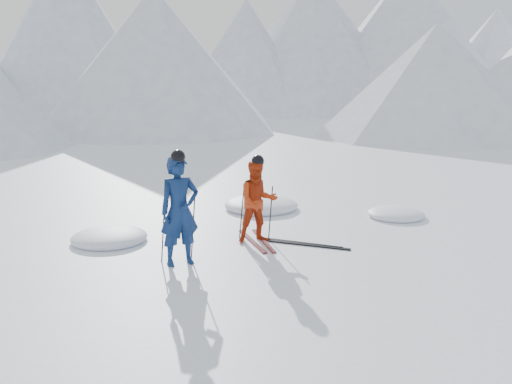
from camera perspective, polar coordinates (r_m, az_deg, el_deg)
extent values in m
plane|color=white|center=(11.13, 9.61, -5.76)|extent=(160.00, 160.00, 0.00)
cone|color=#B2BCD1|center=(51.26, -19.15, 15.45)|extent=(23.96, 23.96, 14.35)
cone|color=#B2BCD1|center=(61.36, -11.29, 14.01)|extent=(17.69, 17.69, 11.93)
cone|color=#B2BCD1|center=(54.17, -0.99, 13.99)|extent=(19.63, 19.63, 10.85)
cone|color=#B2BCD1|center=(58.42, 5.88, 15.39)|extent=(23.31, 23.31, 14.15)
cone|color=#B2BCD1|center=(60.44, 15.54, 15.26)|extent=(28.94, 28.94, 14.88)
cone|color=silver|center=(65.78, 23.72, 12.59)|extent=(24.45, 24.45, 10.76)
cone|color=#B2BCD1|center=(33.80, 18.21, 11.07)|extent=(14.00, 14.00, 6.50)
cone|color=#B2BCD1|center=(36.03, -10.53, 13.45)|extent=(16.00, 16.00, 9.00)
imported|color=#0D2250|center=(9.84, -8.05, -1.98)|extent=(0.84, 0.68, 2.00)
imported|color=#B7300E|center=(11.13, 0.19, -1.01)|extent=(0.90, 0.74, 1.72)
cylinder|color=black|center=(10.07, -9.73, -3.68)|extent=(0.13, 0.09, 1.33)
cylinder|color=black|center=(10.18, -6.63, -3.43)|extent=(0.13, 0.08, 1.33)
cylinder|color=black|center=(11.40, -1.51, -2.19)|extent=(0.12, 0.09, 1.14)
cylinder|color=black|center=(11.40, 1.55, -2.19)|extent=(0.12, 0.08, 1.14)
cube|color=black|center=(11.33, -0.41, -5.19)|extent=(0.33, 1.70, 0.03)
cube|color=black|center=(11.37, 0.79, -5.13)|extent=(0.21, 1.70, 0.03)
cube|color=black|center=(11.23, 4.90, -5.39)|extent=(1.49, 0.98, 0.03)
cube|color=black|center=(11.12, 5.60, -5.58)|extent=(1.51, 0.93, 0.03)
ellipsoid|color=white|center=(11.80, -15.15, -4.99)|extent=(1.58, 1.58, 0.35)
ellipsoid|color=white|center=(13.80, 14.51, -2.54)|extent=(1.40, 1.40, 0.31)
ellipsoid|color=white|center=(14.21, 0.56, -1.75)|extent=(1.93, 1.93, 0.42)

